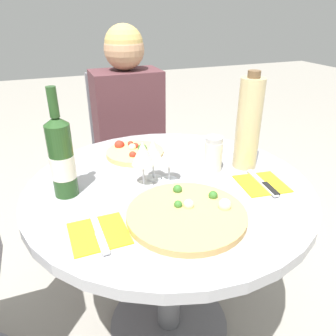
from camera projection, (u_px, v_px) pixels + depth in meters
ground_plane at (169, 325)px, 1.44m from camera, size 12.00×12.00×0.00m
dining_table at (169, 220)px, 1.19m from camera, size 0.97×0.97×0.72m
chair_behind_diner at (127, 157)px, 1.96m from camera, size 0.37×0.37×0.93m
seated_diner at (133, 151)px, 1.80m from camera, size 0.36×0.46×1.19m
pizza_large at (188, 214)px, 0.94m from camera, size 0.34×0.34×0.05m
pizza_small_far at (134, 152)px, 1.33m from camera, size 0.23×0.23×0.05m
wine_bottle at (62, 157)px, 1.00m from camera, size 0.08×0.08×0.35m
tall_carafe at (249, 124)px, 1.17m from camera, size 0.09×0.09×0.35m
sugar_shaker at (213, 154)px, 1.18m from camera, size 0.07×0.07×0.13m
wine_glass_center at (153, 150)px, 1.10m from camera, size 0.06×0.06×0.15m
wine_glass_front_right at (169, 154)px, 1.10m from camera, size 0.06×0.06×0.14m
wine_glass_front_left at (143, 154)px, 1.06m from camera, size 0.08×0.08×0.16m
place_setting_left at (99, 234)px, 0.87m from camera, size 0.15×0.19×0.01m
place_setting_right at (262, 184)px, 1.11m from camera, size 0.17×0.19×0.01m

